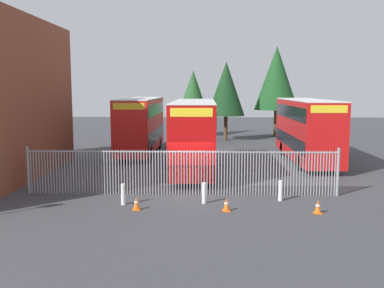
{
  "coord_description": "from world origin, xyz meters",
  "views": [
    {
      "loc": [
        0.77,
        -20.77,
        5.18
      ],
      "look_at": [
        0.0,
        4.0,
        2.0
      ],
      "focal_mm": 40.53,
      "sensor_mm": 36.0,
      "label": 1
    }
  ],
  "objects": [
    {
      "name": "ground_plane",
      "position": [
        0.0,
        8.0,
        0.0
      ],
      "size": [
        100.0,
        100.0,
        0.0
      ],
      "primitive_type": "plane",
      "color": "#3D3D42"
    },
    {
      "name": "palisade_fence",
      "position": [
        -0.4,
        0.0,
        1.18
      ],
      "size": [
        15.29,
        0.14,
        2.35
      ],
      "color": "gray",
      "rests_on": "ground"
    },
    {
      "name": "double_decker_bus_near_gate",
      "position": [
        0.07,
        6.22,
        2.42
      ],
      "size": [
        2.54,
        10.81,
        4.42
      ],
      "color": "#B70C0C",
      "rests_on": "ground"
    },
    {
      "name": "double_decker_bus_behind_fence_left",
      "position": [
        7.92,
        9.91,
        2.42
      ],
      "size": [
        2.54,
        10.81,
        4.42
      ],
      "color": "red",
      "rests_on": "ground"
    },
    {
      "name": "double_decker_bus_behind_fence_right",
      "position": [
        -4.36,
        13.46,
        2.42
      ],
      "size": [
        2.54,
        10.81,
        4.42
      ],
      "color": "red",
      "rests_on": "ground"
    },
    {
      "name": "bollard_near_left",
      "position": [
        -2.9,
        -1.93,
        0.47
      ],
      "size": [
        0.2,
        0.2,
        0.95
      ],
      "primitive_type": "cylinder",
      "color": "silver",
      "rests_on": "ground"
    },
    {
      "name": "bollard_center_front",
      "position": [
        0.72,
        -1.58,
        0.47
      ],
      "size": [
        0.2,
        0.2,
        0.95
      ],
      "primitive_type": "cylinder",
      "color": "silver",
      "rests_on": "ground"
    },
    {
      "name": "bollard_near_right",
      "position": [
        4.27,
        -1.0,
        0.47
      ],
      "size": [
        0.2,
        0.2,
        0.95
      ],
      "primitive_type": "cylinder",
      "color": "silver",
      "rests_on": "ground"
    },
    {
      "name": "traffic_cone_by_gate",
      "position": [
        -2.18,
        -2.74,
        0.29
      ],
      "size": [
        0.34,
        0.34,
        0.59
      ],
      "color": "orange",
      "rests_on": "ground"
    },
    {
      "name": "traffic_cone_mid_forecourt",
      "position": [
        5.48,
        -3.06,
        0.29
      ],
      "size": [
        0.34,
        0.34,
        0.59
      ],
      "color": "orange",
      "rests_on": "ground"
    },
    {
      "name": "traffic_cone_near_kerb",
      "position": [
        1.68,
        -2.81,
        0.29
      ],
      "size": [
        0.34,
        0.34,
        0.59
      ],
      "color": "orange",
      "rests_on": "ground"
    },
    {
      "name": "tree_tall_back",
      "position": [
        2.81,
        22.65,
        5.15
      ],
      "size": [
        3.73,
        3.73,
        7.83
      ],
      "color": "#4C3823",
      "rests_on": "ground"
    },
    {
      "name": "tree_short_side",
      "position": [
        8.38,
        26.44,
        6.27
      ],
      "size": [
        4.73,
        4.73,
        9.66
      ],
      "color": "#4C3823",
      "rests_on": "ground"
    },
    {
      "name": "tree_mid_row",
      "position": [
        -0.58,
        26.52,
        4.59
      ],
      "size": [
        3.56,
        3.56,
        7.15
      ],
      "color": "#4C3823",
      "rests_on": "ground"
    }
  ]
}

